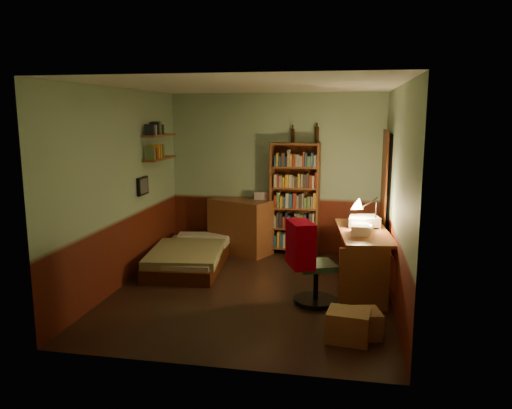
% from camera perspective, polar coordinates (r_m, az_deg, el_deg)
% --- Properties ---
extents(floor, '(3.50, 4.00, 0.02)m').
position_cam_1_polar(floor, '(6.58, -0.41, -9.95)').
color(floor, black).
rests_on(floor, ground).
extents(ceiling, '(3.50, 4.00, 0.02)m').
position_cam_1_polar(ceiling, '(6.18, -0.44, 13.49)').
color(ceiling, silver).
rests_on(ceiling, wall_back).
extents(wall_back, '(3.50, 0.02, 2.60)m').
position_cam_1_polar(wall_back, '(8.21, 2.27, 3.55)').
color(wall_back, gray).
rests_on(wall_back, ground).
extents(wall_left, '(0.02, 4.00, 2.60)m').
position_cam_1_polar(wall_left, '(6.80, -15.15, 1.78)').
color(wall_left, gray).
rests_on(wall_left, ground).
extents(wall_right, '(0.02, 4.00, 2.60)m').
position_cam_1_polar(wall_right, '(6.16, 15.87, 0.88)').
color(wall_right, gray).
rests_on(wall_right, ground).
extents(wall_front, '(3.50, 0.02, 2.60)m').
position_cam_1_polar(wall_front, '(4.32, -5.54, -2.69)').
color(wall_front, gray).
rests_on(wall_front, ground).
extents(doorway, '(0.06, 0.90, 2.00)m').
position_cam_1_polar(doorway, '(7.48, 14.59, 0.23)').
color(doorway, black).
rests_on(doorway, ground).
extents(door_trim, '(0.02, 0.98, 2.08)m').
position_cam_1_polar(door_trim, '(7.48, 14.32, 0.24)').
color(door_trim, '#3B1709').
rests_on(door_trim, ground).
extents(bed, '(1.11, 1.87, 0.53)m').
position_cam_1_polar(bed, '(7.57, -7.60, -5.09)').
color(bed, olive).
rests_on(bed, ground).
extents(dresser, '(1.12, 0.87, 0.89)m').
position_cam_1_polar(dresser, '(8.21, -1.78, -2.50)').
color(dresser, brown).
rests_on(dresser, ground).
extents(mini_stereo, '(0.27, 0.23, 0.13)m').
position_cam_1_polar(mini_stereo, '(8.17, 0.56, 1.08)').
color(mini_stereo, '#B2B2B7').
rests_on(mini_stereo, dresser).
extents(bookshelf, '(0.79, 0.30, 1.81)m').
position_cam_1_polar(bookshelf, '(8.06, 4.45, 0.58)').
color(bookshelf, brown).
rests_on(bookshelf, ground).
extents(bottle_left, '(0.07, 0.07, 0.22)m').
position_cam_1_polar(bottle_left, '(8.07, 4.22, 7.85)').
color(bottle_left, black).
rests_on(bottle_left, bookshelf).
extents(bottle_right, '(0.09, 0.09, 0.25)m').
position_cam_1_polar(bottle_right, '(8.03, 6.95, 7.92)').
color(bottle_right, black).
rests_on(bottle_right, bookshelf).
extents(desk, '(0.78, 1.53, 0.79)m').
position_cam_1_polar(desk, '(6.66, 12.10, -6.26)').
color(desk, brown).
rests_on(desk, ground).
extents(paper_stack, '(0.32, 0.39, 0.14)m').
position_cam_1_polar(paper_stack, '(6.81, 12.70, -1.88)').
color(paper_stack, silver).
rests_on(paper_stack, desk).
extents(desk_lamp, '(0.23, 0.23, 0.63)m').
position_cam_1_polar(desk_lamp, '(6.66, 13.58, -0.02)').
color(desk_lamp, black).
rests_on(desk_lamp, desk).
extents(office_chair, '(0.63, 0.59, 1.00)m').
position_cam_1_polar(office_chair, '(6.07, 6.89, -6.70)').
color(office_chair, '#2D553C').
rests_on(office_chair, ground).
extents(red_jacket, '(0.30, 0.48, 0.54)m').
position_cam_1_polar(red_jacket, '(6.13, 4.85, 0.91)').
color(red_jacket, '#AF0016').
rests_on(red_jacket, office_chair).
extents(wall_shelf_lower, '(0.20, 0.90, 0.03)m').
position_cam_1_polar(wall_shelf_lower, '(7.72, -10.91, 5.18)').
color(wall_shelf_lower, brown).
rests_on(wall_shelf_lower, wall_left).
extents(wall_shelf_upper, '(0.20, 0.90, 0.03)m').
position_cam_1_polar(wall_shelf_upper, '(7.70, -11.00, 7.77)').
color(wall_shelf_upper, brown).
rests_on(wall_shelf_upper, wall_left).
extents(framed_picture, '(0.04, 0.32, 0.26)m').
position_cam_1_polar(framed_picture, '(7.33, -12.83, 2.08)').
color(framed_picture, black).
rests_on(framed_picture, wall_left).
extents(cardboard_box_a, '(0.46, 0.39, 0.32)m').
position_cam_1_polar(cardboard_box_a, '(5.27, 10.52, -13.46)').
color(cardboard_box_a, olive).
rests_on(cardboard_box_a, ground).
extents(cardboard_box_b, '(0.45, 0.40, 0.28)m').
position_cam_1_polar(cardboard_box_b, '(5.40, 11.88, -13.16)').
color(cardboard_box_b, olive).
rests_on(cardboard_box_b, ground).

